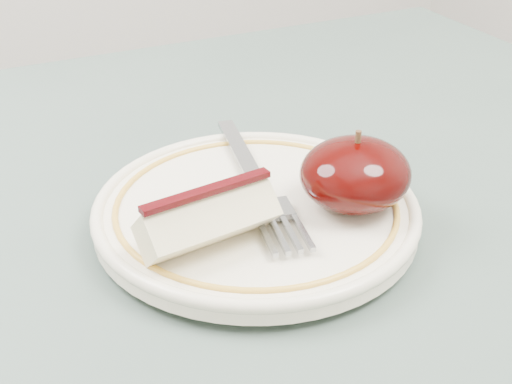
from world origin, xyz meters
name	(u,v)px	position (x,y,z in m)	size (l,w,h in m)	color
table	(275,379)	(0.00, 0.00, 0.66)	(0.90, 0.90, 0.75)	brown
plate	(256,210)	(0.01, 0.06, 0.76)	(0.22, 0.22, 0.02)	beige
apple_half	(355,174)	(0.07, 0.03, 0.79)	(0.08, 0.07, 0.05)	black
apple_wedge	(208,219)	(-0.03, 0.03, 0.79)	(0.09, 0.05, 0.04)	beige
fork	(257,182)	(0.02, 0.08, 0.77)	(0.06, 0.19, 0.00)	gray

